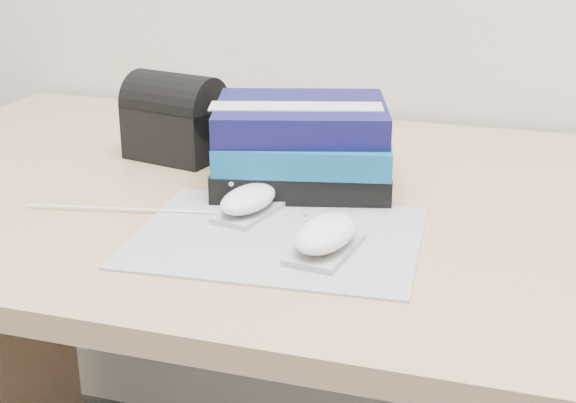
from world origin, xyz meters
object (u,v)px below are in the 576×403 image
(mouse_rear, at_px, (248,201))
(pouch, at_px, (175,117))
(book_stack, at_px, (303,145))
(mouse_front, at_px, (325,236))
(desk, at_px, (397,335))

(mouse_rear, xyz_separation_m, pouch, (-0.19, 0.20, 0.04))
(book_stack, bearing_deg, mouse_front, -67.59)
(book_stack, bearing_deg, desk, 16.06)
(pouch, bearing_deg, mouse_front, -42.27)
(desk, xyz_separation_m, book_stack, (-0.14, -0.04, 0.29))
(desk, bearing_deg, mouse_rear, -134.11)
(mouse_front, relative_size, pouch, 0.75)
(mouse_rear, bearing_deg, pouch, 133.42)
(pouch, bearing_deg, book_stack, -16.51)
(desk, bearing_deg, mouse_front, -100.78)
(mouse_rear, xyz_separation_m, mouse_front, (0.12, -0.08, 0.00))
(desk, height_order, mouse_front, mouse_front)
(desk, height_order, pouch, pouch)
(desk, xyz_separation_m, pouch, (-0.35, 0.03, 0.30))
(mouse_rear, height_order, book_stack, book_stack)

